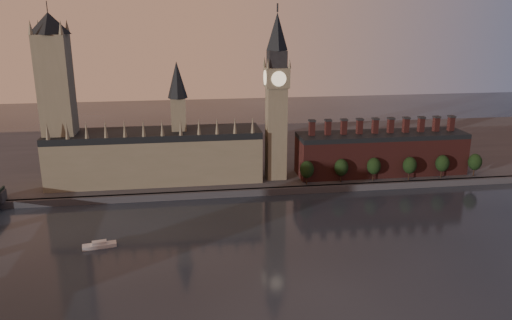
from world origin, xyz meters
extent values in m
plane|color=black|center=(0.00, 0.00, 0.00)|extent=(900.00, 900.00, 0.00)
cube|color=#404045|center=(0.00, 90.00, 2.00)|extent=(900.00, 4.00, 4.00)
cube|color=#404045|center=(0.00, 180.00, 2.00)|extent=(900.00, 180.00, 4.00)
cube|color=#776B54|center=(-65.00, 115.00, 18.00)|extent=(130.00, 30.00, 28.00)
cube|color=black|center=(-65.00, 115.00, 34.00)|extent=(130.00, 30.00, 4.00)
cube|color=#776B54|center=(-50.00, 115.00, 44.00)|extent=(9.00, 9.00, 24.00)
cone|color=black|center=(-50.00, 115.00, 67.00)|extent=(12.00, 12.00, 22.00)
cone|color=#776B54|center=(-124.00, 101.00, 41.00)|extent=(2.60, 2.60, 10.00)
cone|color=#776B54|center=(-113.27, 101.00, 41.00)|extent=(2.60, 2.60, 10.00)
cone|color=#776B54|center=(-102.55, 101.00, 41.00)|extent=(2.60, 2.60, 10.00)
cone|color=#776B54|center=(-91.82, 101.00, 41.00)|extent=(2.60, 2.60, 10.00)
cone|color=#776B54|center=(-81.09, 101.00, 41.00)|extent=(2.60, 2.60, 10.00)
cone|color=#776B54|center=(-70.36, 101.00, 41.00)|extent=(2.60, 2.60, 10.00)
cone|color=#776B54|center=(-59.64, 101.00, 41.00)|extent=(2.60, 2.60, 10.00)
cone|color=#776B54|center=(-48.91, 101.00, 41.00)|extent=(2.60, 2.60, 10.00)
cone|color=#776B54|center=(-38.18, 101.00, 41.00)|extent=(2.60, 2.60, 10.00)
cone|color=#776B54|center=(-27.45, 101.00, 41.00)|extent=(2.60, 2.60, 10.00)
cone|color=#776B54|center=(-16.73, 101.00, 41.00)|extent=(2.60, 2.60, 10.00)
cone|color=#776B54|center=(-6.00, 101.00, 41.00)|extent=(2.60, 2.60, 10.00)
cube|color=#776B54|center=(-120.00, 115.00, 49.00)|extent=(18.00, 18.00, 90.00)
cone|color=black|center=(-120.00, 115.00, 100.00)|extent=(24.00, 24.00, 12.00)
cylinder|color=#232326|center=(-120.00, 115.00, 106.00)|extent=(0.50, 0.50, 12.00)
cone|color=#776B54|center=(-128.00, 107.00, 98.00)|extent=(3.00, 3.00, 8.00)
cone|color=#776B54|center=(-112.00, 107.00, 98.00)|extent=(3.00, 3.00, 8.00)
cone|color=#776B54|center=(-128.00, 123.00, 98.00)|extent=(3.00, 3.00, 8.00)
cone|color=#776B54|center=(-112.00, 123.00, 98.00)|extent=(3.00, 3.00, 8.00)
cube|color=#776B54|center=(10.00, 110.00, 33.00)|extent=(12.00, 12.00, 58.00)
cube|color=#776B54|center=(10.00, 110.00, 68.00)|extent=(14.00, 14.00, 12.00)
cube|color=#232326|center=(10.00, 110.00, 79.00)|extent=(11.00, 11.00, 10.00)
cone|color=black|center=(10.00, 110.00, 95.00)|extent=(13.00, 13.00, 22.00)
cylinder|color=#232326|center=(10.00, 110.00, 108.50)|extent=(1.00, 1.00, 5.00)
cylinder|color=beige|center=(10.00, 102.80, 68.00)|extent=(9.00, 0.50, 9.00)
cylinder|color=beige|center=(10.00, 117.20, 68.00)|extent=(9.00, 0.50, 9.00)
cylinder|color=beige|center=(2.80, 110.00, 68.00)|extent=(0.50, 9.00, 9.00)
cylinder|color=beige|center=(17.20, 110.00, 68.00)|extent=(0.50, 9.00, 9.00)
cone|color=#776B54|center=(3.50, 103.50, 77.00)|extent=(2.00, 2.00, 6.00)
cone|color=#776B54|center=(16.50, 103.50, 77.00)|extent=(2.00, 2.00, 6.00)
cone|color=#776B54|center=(3.50, 116.50, 77.00)|extent=(2.00, 2.00, 6.00)
cone|color=#776B54|center=(16.50, 116.50, 77.00)|extent=(2.00, 2.00, 6.00)
cube|color=#4E201D|center=(80.00, 110.00, 16.00)|extent=(110.00, 25.00, 24.00)
cube|color=black|center=(80.00, 110.00, 29.50)|extent=(110.00, 25.00, 3.00)
cube|color=#4E201D|center=(33.00, 110.00, 35.50)|extent=(3.50, 3.50, 9.00)
cube|color=#232326|center=(33.00, 110.00, 40.50)|extent=(4.20, 4.20, 1.00)
cube|color=#4E201D|center=(43.44, 110.00, 35.50)|extent=(3.50, 3.50, 9.00)
cube|color=#232326|center=(43.44, 110.00, 40.50)|extent=(4.20, 4.20, 1.00)
cube|color=#4E201D|center=(53.89, 110.00, 35.50)|extent=(3.50, 3.50, 9.00)
cube|color=#232326|center=(53.89, 110.00, 40.50)|extent=(4.20, 4.20, 1.00)
cube|color=#4E201D|center=(64.33, 110.00, 35.50)|extent=(3.50, 3.50, 9.00)
cube|color=#232326|center=(64.33, 110.00, 40.50)|extent=(4.20, 4.20, 1.00)
cube|color=#4E201D|center=(74.78, 110.00, 35.50)|extent=(3.50, 3.50, 9.00)
cube|color=#232326|center=(74.78, 110.00, 40.50)|extent=(4.20, 4.20, 1.00)
cube|color=#4E201D|center=(85.22, 110.00, 35.50)|extent=(3.50, 3.50, 9.00)
cube|color=#232326|center=(85.22, 110.00, 40.50)|extent=(4.20, 4.20, 1.00)
cube|color=#4E201D|center=(95.67, 110.00, 35.50)|extent=(3.50, 3.50, 9.00)
cube|color=#232326|center=(95.67, 110.00, 40.50)|extent=(4.20, 4.20, 1.00)
cube|color=#4E201D|center=(106.11, 110.00, 35.50)|extent=(3.50, 3.50, 9.00)
cube|color=#232326|center=(106.11, 110.00, 40.50)|extent=(4.20, 4.20, 1.00)
cube|color=#4E201D|center=(116.56, 110.00, 35.50)|extent=(3.50, 3.50, 9.00)
cube|color=#232326|center=(116.56, 110.00, 40.50)|extent=(4.20, 4.20, 1.00)
cube|color=#4E201D|center=(127.00, 110.00, 35.50)|extent=(3.50, 3.50, 9.00)
cube|color=#232326|center=(127.00, 110.00, 40.50)|extent=(4.20, 4.20, 1.00)
cylinder|color=black|center=(26.59, 94.25, 7.00)|extent=(0.80, 0.80, 6.00)
ellipsoid|color=black|center=(26.59, 94.25, 13.50)|extent=(8.60, 8.60, 10.75)
cylinder|color=black|center=(48.75, 95.35, 7.00)|extent=(0.80, 0.80, 6.00)
ellipsoid|color=black|center=(48.75, 95.35, 13.50)|extent=(8.60, 8.60, 10.75)
cylinder|color=black|center=(69.83, 95.28, 7.00)|extent=(0.80, 0.80, 6.00)
ellipsoid|color=black|center=(69.83, 95.28, 13.50)|extent=(8.60, 8.60, 10.75)
cylinder|color=black|center=(92.81, 93.57, 7.00)|extent=(0.80, 0.80, 6.00)
ellipsoid|color=black|center=(92.81, 93.57, 13.50)|extent=(8.60, 8.60, 10.75)
cylinder|color=black|center=(115.24, 94.58, 7.00)|extent=(0.80, 0.80, 6.00)
ellipsoid|color=black|center=(115.24, 94.58, 13.50)|extent=(8.60, 8.60, 10.75)
cylinder|color=black|center=(137.64, 94.62, 7.00)|extent=(0.80, 0.80, 6.00)
ellipsoid|color=black|center=(137.64, 94.62, 13.50)|extent=(8.60, 8.60, 10.75)
cube|color=silver|center=(-88.12, 31.10, 0.88)|extent=(15.86, 6.98, 1.75)
cube|color=silver|center=(-88.12, 31.10, 2.41)|extent=(7.04, 4.38, 1.31)
camera|label=1|loc=(-46.02, -189.58, 104.75)|focal=35.00mm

